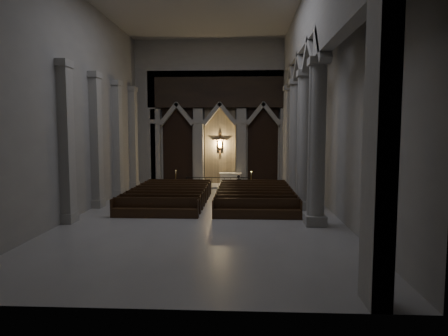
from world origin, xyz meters
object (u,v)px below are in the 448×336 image
altar (231,178)px  altar_rail (218,181)px  candle_stand_right (251,184)px  worshipper (239,184)px  candle_stand_left (176,184)px  pews (212,199)px

altar → altar_rail: 2.20m
candle_stand_right → worshipper: size_ratio=1.04×
candle_stand_left → worshipper: size_ratio=1.12×
altar_rail → candle_stand_left: size_ratio=3.41×
pews → candle_stand_right: bearing=69.4°
altar_rail → worshipper: size_ratio=3.81×
altar_rail → worshipper: worshipper is taller
candle_stand_right → pews: 7.42m
worshipper → altar_rail: bearing=127.7°
candle_stand_left → altar: bearing=23.6°
candle_stand_left → candle_stand_right: size_ratio=1.08×
candle_stand_left → altar_rail: bearing=-2.2°
altar_rail → candle_stand_left: candle_stand_left is taller
altar_rail → altar: bearing=65.5°
altar_rail → pews: size_ratio=0.50×
candle_stand_right → worshipper: (-0.95, -2.24, 0.29)m
altar_rail → candle_stand_left: (-3.37, 0.13, -0.26)m
altar → worshipper: size_ratio=1.40×
pews → worshipper: worshipper is taller
candle_stand_left → pews: candle_stand_left is taller
altar → candle_stand_left: candle_stand_left is taller
altar_rail → worshipper: bearing=-44.3°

